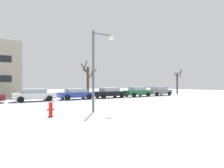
{
  "coord_description": "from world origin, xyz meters",
  "views": [
    {
      "loc": [
        -0.73,
        -13.3,
        1.89
      ],
      "look_at": [
        11.09,
        5.56,
        1.93
      ],
      "focal_mm": 30.41,
      "sensor_mm": 36.0,
      "label": 1
    }
  ],
  "objects": [
    {
      "name": "ground_plane",
      "position": [
        0.0,
        0.0,
        0.0
      ],
      "size": [
        120.0,
        120.0,
        0.0
      ],
      "primitive_type": "plane",
      "color": "white"
    },
    {
      "name": "road_surface",
      "position": [
        0.0,
        3.73,
        0.0
      ],
      "size": [
        80.0,
        9.47,
        0.0
      ],
      "color": "#B7BCC4",
      "rests_on": "ground"
    },
    {
      "name": "fire_hydrant",
      "position": [
        2.07,
        -2.17,
        0.46
      ],
      "size": [
        0.44,
        0.3,
        0.92
      ],
      "color": "red",
      "rests_on": "ground"
    },
    {
      "name": "street_lamp",
      "position": [
        5.37,
        -1.64,
        3.41
      ],
      "size": [
        1.71,
        0.36,
        5.57
      ],
      "color": "#4C4F54",
      "rests_on": "ground"
    },
    {
      "name": "parked_car_white",
      "position": [
        3.09,
        9.12,
        0.73
      ],
      "size": [
        4.47,
        2.18,
        1.4
      ],
      "color": "white",
      "rests_on": "ground"
    },
    {
      "name": "parked_car_blue",
      "position": [
        8.04,
        9.2,
        0.7
      ],
      "size": [
        4.34,
        2.15,
        1.35
      ],
      "color": "#283D93",
      "rests_on": "ground"
    },
    {
      "name": "parked_car_black",
      "position": [
        12.99,
        9.19,
        0.73
      ],
      "size": [
        4.51,
        2.01,
        1.43
      ],
      "color": "black",
      "rests_on": "ground"
    },
    {
      "name": "parked_car_green",
      "position": [
        17.94,
        9.17,
        0.76
      ],
      "size": [
        4.27,
        2.03,
        1.5
      ],
      "color": "#1E6038",
      "rests_on": "ground"
    },
    {
      "name": "parked_car_gray",
      "position": [
        22.88,
        9.45,
        0.78
      ],
      "size": [
        4.52,
        2.09,
        1.55
      ],
      "color": "slate",
      "rests_on": "ground"
    },
    {
      "name": "tree_far_mid",
      "position": [
        30.27,
        11.65,
        2.4
      ],
      "size": [
        1.56,
        1.84,
        4.9
      ],
      "color": "#423326",
      "rests_on": "ground"
    },
    {
      "name": "tree_far_left",
      "position": [
        10.84,
        11.75,
        2.67
      ],
      "size": [
        2.15,
        2.12,
        5.36
      ],
      "color": "#423326",
      "rests_on": "ground"
    }
  ]
}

